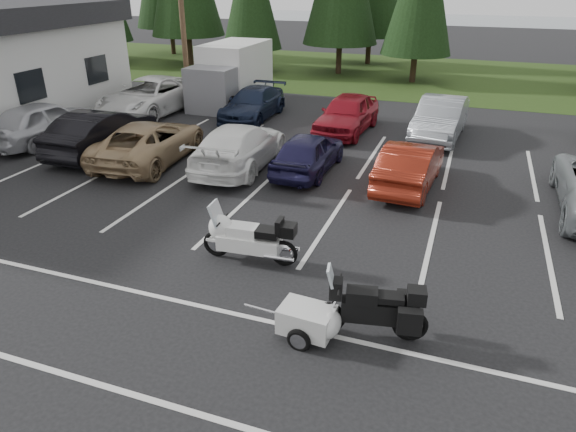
# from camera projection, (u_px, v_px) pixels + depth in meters

# --- Properties ---
(ground) EXTENTS (120.00, 120.00, 0.00)m
(ground) POSITION_uv_depth(u_px,v_px,m) (298.00, 237.00, 13.06)
(ground) COLOR black
(ground) RESTS_ON ground
(grass_strip) EXTENTS (80.00, 16.00, 0.01)m
(grass_strip) POSITION_uv_depth(u_px,v_px,m) (417.00, 75.00, 33.43)
(grass_strip) COLOR #243C13
(grass_strip) RESTS_ON ground
(lake_water) EXTENTS (70.00, 50.00, 0.02)m
(lake_water) POSITION_uv_depth(u_px,v_px,m) (487.00, 31.00, 58.52)
(lake_water) COLOR slate
(lake_water) RESTS_ON ground
(utility_pole) EXTENTS (1.60, 0.26, 9.00)m
(utility_pole) POSITION_uv_depth(u_px,v_px,m) (181.00, 5.00, 24.28)
(utility_pole) COLOR #473321
(utility_pole) RESTS_ON ground
(box_truck) EXTENTS (2.40, 5.60, 2.90)m
(box_truck) POSITION_uv_depth(u_px,v_px,m) (227.00, 75.00, 25.49)
(box_truck) COLOR silver
(box_truck) RESTS_ON ground
(stall_markings) EXTENTS (32.00, 16.00, 0.01)m
(stall_markings) POSITION_uv_depth(u_px,v_px,m) (321.00, 207.00, 14.75)
(stall_markings) COLOR silver
(stall_markings) RESTS_ON ground
(car_near_0) EXTENTS (2.41, 4.98, 1.64)m
(car_near_0) POSITION_uv_depth(u_px,v_px,m) (45.00, 121.00, 20.04)
(car_near_0) COLOR silver
(car_near_0) RESTS_ON ground
(car_near_1) EXTENTS (1.80, 4.92, 1.61)m
(car_near_1) POSITION_uv_depth(u_px,v_px,m) (102.00, 132.00, 18.80)
(car_near_1) COLOR black
(car_near_1) RESTS_ON ground
(car_near_2) EXTENTS (2.83, 5.37, 1.44)m
(car_near_2) POSITION_uv_depth(u_px,v_px,m) (150.00, 142.00, 18.00)
(car_near_2) COLOR #9F825C
(car_near_2) RESTS_ON ground
(car_near_3) EXTENTS (2.38, 5.25, 1.49)m
(car_near_3) POSITION_uv_depth(u_px,v_px,m) (240.00, 146.00, 17.46)
(car_near_3) COLOR white
(car_near_3) RESTS_ON ground
(car_near_4) EXTENTS (1.69, 4.04, 1.37)m
(car_near_4) POSITION_uv_depth(u_px,v_px,m) (308.00, 152.00, 17.05)
(car_near_4) COLOR #1A173A
(car_near_4) RESTS_ON ground
(car_near_5) EXTENTS (1.76, 4.36, 1.41)m
(car_near_5) POSITION_uv_depth(u_px,v_px,m) (410.00, 165.00, 15.87)
(car_near_5) COLOR maroon
(car_near_5) RESTS_ON ground
(car_far_0) EXTENTS (2.95, 6.02, 1.65)m
(car_far_0) POSITION_uv_depth(u_px,v_px,m) (150.00, 96.00, 24.07)
(car_far_0) COLOR white
(car_far_0) RESTS_ON ground
(car_far_1) EXTENTS (1.94, 4.69, 1.36)m
(car_far_1) POSITION_uv_depth(u_px,v_px,m) (253.00, 104.00, 23.35)
(car_far_1) COLOR #151E36
(car_far_1) RESTS_ON ground
(car_far_2) EXTENTS (2.13, 4.70, 1.57)m
(car_far_2) POSITION_uv_depth(u_px,v_px,m) (347.00, 114.00, 21.28)
(car_far_2) COLOR maroon
(car_far_2) RESTS_ON ground
(car_far_3) EXTENTS (2.02, 4.91, 1.58)m
(car_far_3) POSITION_uv_depth(u_px,v_px,m) (440.00, 118.00, 20.56)
(car_far_3) COLOR gray
(car_far_3) RESTS_ON ground
(touring_motorcycle) EXTENTS (2.59, 0.97, 1.41)m
(touring_motorcycle) POSITION_uv_depth(u_px,v_px,m) (249.00, 234.00, 11.70)
(touring_motorcycle) COLOR white
(touring_motorcycle) RESTS_ON ground
(cargo_trailer) EXTENTS (1.48, 0.90, 0.66)m
(cargo_trailer) POSITION_uv_depth(u_px,v_px,m) (307.00, 322.00, 9.35)
(cargo_trailer) COLOR silver
(cargo_trailer) RESTS_ON ground
(adventure_motorcycle) EXTENTS (2.47, 1.24, 1.44)m
(adventure_motorcycle) POSITION_uv_depth(u_px,v_px,m) (370.00, 304.00, 9.22)
(adventure_motorcycle) COLOR black
(adventure_motorcycle) RESTS_ON ground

